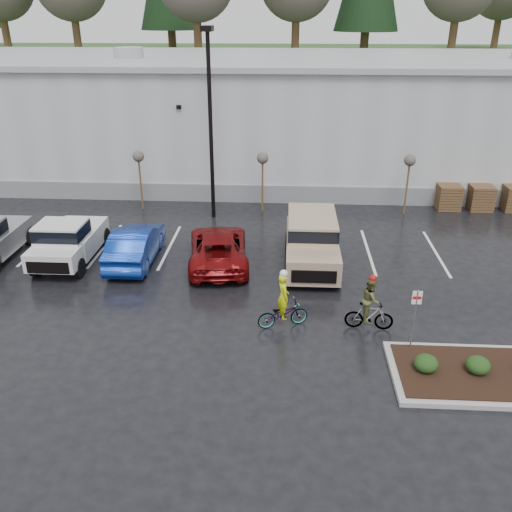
# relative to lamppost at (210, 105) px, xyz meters

# --- Properties ---
(ground) EXTENTS (120.00, 120.00, 0.00)m
(ground) POSITION_rel_lamppost_xyz_m (4.00, -12.00, -5.69)
(ground) COLOR black
(ground) RESTS_ON ground
(warehouse) EXTENTS (60.50, 15.50, 7.20)m
(warehouse) POSITION_rel_lamppost_xyz_m (4.00, 9.99, -2.04)
(warehouse) COLOR #A8AAAC
(warehouse) RESTS_ON ground
(wooded_ridge) EXTENTS (80.00, 25.00, 6.00)m
(wooded_ridge) POSITION_rel_lamppost_xyz_m (4.00, 33.00, -2.69)
(wooded_ridge) COLOR #253E19
(wooded_ridge) RESTS_ON ground
(lamppost) EXTENTS (0.50, 1.00, 9.22)m
(lamppost) POSITION_rel_lamppost_xyz_m (0.00, 0.00, 0.00)
(lamppost) COLOR black
(lamppost) RESTS_ON ground
(sapling_west) EXTENTS (0.60, 0.60, 3.20)m
(sapling_west) POSITION_rel_lamppost_xyz_m (-4.00, 1.00, -2.96)
(sapling_west) COLOR #4C361E
(sapling_west) RESTS_ON ground
(sapling_mid) EXTENTS (0.60, 0.60, 3.20)m
(sapling_mid) POSITION_rel_lamppost_xyz_m (2.50, 1.00, -2.96)
(sapling_mid) COLOR #4C361E
(sapling_mid) RESTS_ON ground
(sapling_east) EXTENTS (0.60, 0.60, 3.20)m
(sapling_east) POSITION_rel_lamppost_xyz_m (10.00, 1.00, -2.96)
(sapling_east) COLOR #4C361E
(sapling_east) RESTS_ON ground
(pallet_stack_a) EXTENTS (1.20, 1.20, 1.35)m
(pallet_stack_a) POSITION_rel_lamppost_xyz_m (12.50, 2.00, -5.01)
(pallet_stack_a) COLOR #4C361E
(pallet_stack_a) RESTS_ON ground
(pallet_stack_b) EXTENTS (1.20, 1.20, 1.35)m
(pallet_stack_b) POSITION_rel_lamppost_xyz_m (14.20, 2.00, -5.01)
(pallet_stack_b) COLOR #4C361E
(pallet_stack_b) RESTS_ON ground
(shrub_a) EXTENTS (0.70, 0.70, 0.52)m
(shrub_a) POSITION_rel_lamppost_xyz_m (8.00, -13.00, -5.27)
(shrub_a) COLOR black
(shrub_a) RESTS_ON curb_island
(shrub_b) EXTENTS (0.70, 0.70, 0.52)m
(shrub_b) POSITION_rel_lamppost_xyz_m (9.50, -13.00, -5.27)
(shrub_b) COLOR black
(shrub_b) RESTS_ON curb_island
(fire_lane_sign) EXTENTS (0.30, 0.05, 2.20)m
(fire_lane_sign) POSITION_rel_lamppost_xyz_m (7.80, -11.80, -4.28)
(fire_lane_sign) COLOR gray
(fire_lane_sign) RESTS_ON ground
(pickup_white) EXTENTS (2.10, 5.20, 1.96)m
(pickup_white) POSITION_rel_lamppost_xyz_m (-5.41, -5.44, -4.71)
(pickup_white) COLOR silver
(pickup_white) RESTS_ON ground
(car_blue) EXTENTS (1.72, 4.72, 1.55)m
(car_blue) POSITION_rel_lamppost_xyz_m (-2.61, -5.61, -4.91)
(car_blue) COLOR navy
(car_blue) RESTS_ON ground
(car_red) EXTENTS (3.01, 5.42, 1.44)m
(car_red) POSITION_rel_lamppost_xyz_m (0.95, -5.61, -4.97)
(car_red) COLOR maroon
(car_red) RESTS_ON ground
(suv_tan) EXTENTS (2.20, 5.10, 2.06)m
(suv_tan) POSITION_rel_lamppost_xyz_m (4.88, -5.66, -4.66)
(suv_tan) COLOR tan
(suv_tan) RESTS_ON ground
(cyclist_hivis) EXTENTS (1.86, 1.14, 2.13)m
(cyclist_hivis) POSITION_rel_lamppost_xyz_m (3.75, -10.50, -5.02)
(cyclist_hivis) COLOR #3F3F44
(cyclist_hivis) RESTS_ON ground
(cyclist_olive) EXTENTS (1.60, 0.78, 2.03)m
(cyclist_olive) POSITION_rel_lamppost_xyz_m (6.65, -10.50, -4.93)
(cyclist_olive) COLOR #3F3F44
(cyclist_olive) RESTS_ON ground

